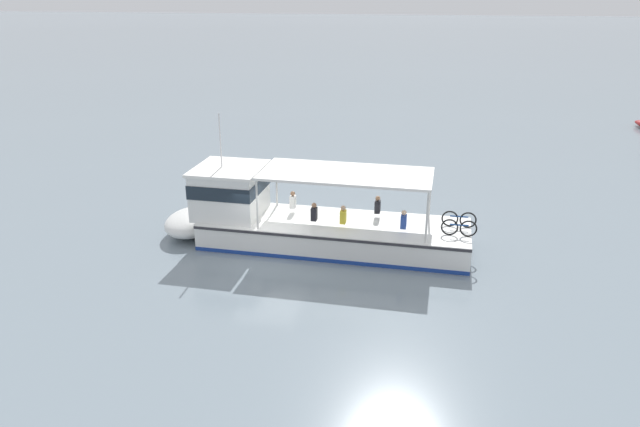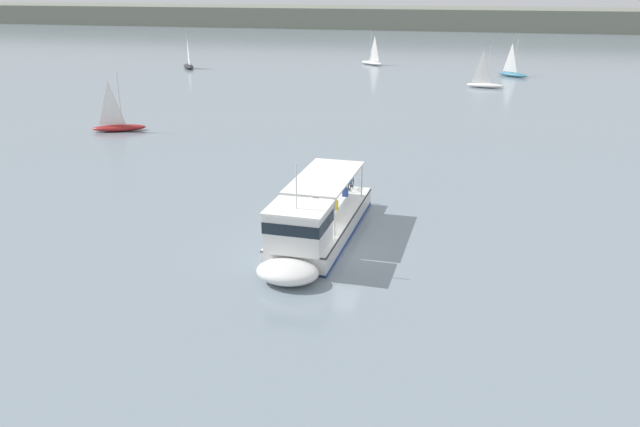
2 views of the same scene
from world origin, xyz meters
TOP-DOWN VIEW (x-y plane):
  - ground_plane at (0.00, 0.00)m, footprint 400.00×400.00m
  - distant_shoreline at (0.00, 167.00)m, footprint 400.00×28.00m
  - ferry_main at (-1.22, 0.92)m, footprint 3.89×12.94m
  - sailboat_horizon_east at (-38.12, 65.44)m, footprint 3.76×4.80m
  - sailboat_far_left at (7.82, 56.55)m, footprint 4.93×1.92m
  - sailboat_horizon_west at (-10.32, 76.70)m, footprint 4.65×4.05m
  - sailboat_near_port at (11.82, 67.90)m, footprint 4.66×4.03m
  - sailboat_off_stern at (-25.41, 22.60)m, footprint 4.96×3.20m

SIDE VIEW (x-z plane):
  - ground_plane at x=0.00m, z-range 0.00..0.00m
  - sailboat_horizon_east at x=-38.12m, z-range -2.16..3.24m
  - sailboat_far_left at x=7.82m, z-range -2.16..3.24m
  - sailboat_horizon_west at x=-10.32m, z-range -2.16..3.24m
  - sailboat_near_port at x=11.82m, z-range -2.16..3.24m
  - sailboat_off_stern at x=-25.41m, z-range -2.16..3.24m
  - ferry_main at x=-1.22m, z-range -1.64..3.68m
  - distant_shoreline at x=0.00m, z-range 0.00..5.75m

